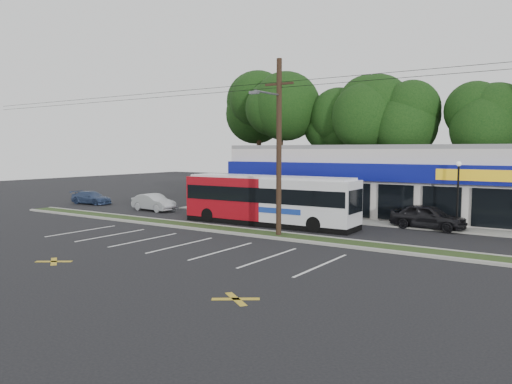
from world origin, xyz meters
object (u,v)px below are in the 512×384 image
(metrobus, at_px, (269,199))
(pedestrian_b, at_px, (305,212))
(utility_pole, at_px, (276,141))
(pedestrian_a, at_px, (316,212))
(car_silver, at_px, (154,202))
(car_dark, at_px, (428,217))
(car_blue, at_px, (91,198))
(lamp_post, at_px, (458,187))

(metrobus, xyz_separation_m, pedestrian_b, (1.87, 1.50, -0.90))
(utility_pole, bearing_deg, pedestrian_a, 89.90)
(car_silver, relative_size, pedestrian_a, 2.29)
(metrobus, bearing_deg, car_silver, 172.94)
(car_dark, xyz_separation_m, car_blue, (-29.35, -2.42, -0.19))
(metrobus, bearing_deg, lamp_post, 20.17)
(metrobus, distance_m, pedestrian_a, 3.22)
(utility_pole, height_order, pedestrian_a, utility_pole)
(car_dark, distance_m, car_silver, 21.21)
(lamp_post, bearing_deg, metrobus, -158.42)
(metrobus, height_order, car_blue, metrobus)
(utility_pole, bearing_deg, metrobus, 127.09)
(metrobus, relative_size, pedestrian_b, 7.42)
(lamp_post, bearing_deg, utility_pole, -136.05)
(utility_pole, distance_m, lamp_post, 11.67)
(pedestrian_b, bearing_deg, pedestrian_a, -174.82)
(car_dark, bearing_deg, pedestrian_b, 115.10)
(metrobus, bearing_deg, car_blue, 174.12)
(pedestrian_a, bearing_deg, utility_pole, 72.30)
(pedestrian_a, bearing_deg, pedestrian_b, -15.45)
(car_blue, bearing_deg, car_silver, -98.42)
(lamp_post, relative_size, car_dark, 0.93)
(utility_pole, distance_m, car_silver, 15.98)
(car_blue, height_order, pedestrian_b, pedestrian_b)
(car_dark, relative_size, pedestrian_b, 2.81)
(lamp_post, xyz_separation_m, pedestrian_a, (-8.16, -2.77, -1.77))
(utility_pole, height_order, car_dark, utility_pole)
(car_blue, bearing_deg, utility_pole, -108.32)
(car_silver, distance_m, car_blue, 8.34)
(pedestrian_a, bearing_deg, car_dark, -176.82)
(car_dark, bearing_deg, car_silver, 103.98)
(car_blue, bearing_deg, pedestrian_a, -95.73)
(car_silver, height_order, pedestrian_b, pedestrian_b)
(lamp_post, height_order, metrobus, lamp_post)
(utility_pole, xyz_separation_m, pedestrian_b, (-0.83, 5.07, -4.60))
(car_dark, relative_size, car_blue, 1.13)
(car_blue, relative_size, pedestrian_a, 2.24)
(utility_pole, relative_size, car_dark, 10.90)
(pedestrian_b, bearing_deg, car_blue, 2.84)
(utility_pole, distance_m, metrobus, 5.81)
(metrobus, distance_m, car_silver, 11.91)
(lamp_post, height_order, pedestrian_b, lamp_post)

